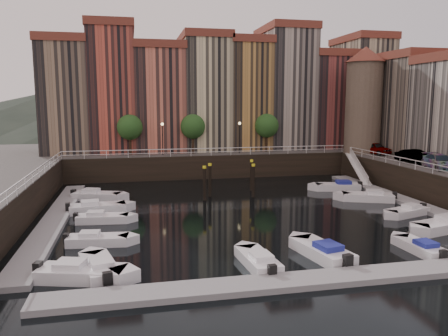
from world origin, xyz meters
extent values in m
plane|color=black|center=(0.00, 0.00, 0.00)|extent=(200.00, 200.00, 0.00)
cube|color=black|center=(0.00, 26.00, 1.50)|extent=(80.00, 20.00, 3.00)
cube|color=gray|center=(-16.20, -1.00, 0.17)|extent=(2.00, 28.00, 0.35)
cube|color=gray|center=(16.20, -1.00, 0.17)|extent=(2.00, 28.00, 0.35)
cube|color=gray|center=(0.00, -17.00, 0.17)|extent=(30.00, 2.00, 0.35)
cone|color=#2D382D|center=(-30.00, 110.00, 7.00)|extent=(80.00, 80.00, 14.00)
cone|color=#2D382D|center=(5.00, 110.00, 9.00)|extent=(100.00, 100.00, 18.00)
cone|color=#2D382D|center=(40.00, 110.00, 6.00)|extent=(70.00, 70.00, 12.00)
cube|color=#866D55|center=(-18.00, 23.50, 10.00)|extent=(6.00, 10.00, 14.00)
cube|color=brown|center=(-18.00, 23.50, 17.50)|extent=(6.30, 10.30, 1.00)
cube|color=#BD4D3B|center=(-12.10, 23.50, 11.00)|extent=(5.80, 10.00, 16.00)
cube|color=brown|center=(-12.10, 23.50, 19.50)|extent=(6.10, 10.30, 1.00)
cube|color=#D57057|center=(-5.95, 23.50, 9.75)|extent=(6.50, 10.00, 13.50)
cube|color=brown|center=(-5.95, 23.50, 17.00)|extent=(6.80, 10.30, 1.00)
cube|color=beige|center=(0.40, 23.50, 10.50)|extent=(6.20, 10.00, 15.00)
cube|color=brown|center=(0.40, 23.50, 18.50)|extent=(6.50, 10.30, 1.00)
cube|color=#BA8944|center=(6.30, 23.50, 10.25)|extent=(5.60, 10.00, 14.50)
cube|color=brown|center=(6.30, 23.50, 18.00)|extent=(5.90, 10.30, 1.00)
cube|color=#A6998B|center=(12.30, 23.50, 11.25)|extent=(6.40, 10.00, 16.50)
cube|color=brown|center=(12.30, 23.50, 20.00)|extent=(6.70, 10.30, 1.00)
cube|color=brown|center=(18.50, 23.50, 9.50)|extent=(6.00, 10.00, 13.00)
cube|color=brown|center=(18.50, 23.50, 16.50)|extent=(6.30, 10.30, 1.00)
cube|color=tan|center=(24.45, 23.50, 10.75)|extent=(5.90, 10.00, 15.50)
cube|color=brown|center=(24.45, 23.50, 19.00)|extent=(6.20, 10.30, 1.00)
cube|color=#7A6D5C|center=(26.50, 12.00, 9.00)|extent=(9.00, 8.00, 12.00)
cube|color=brown|center=(26.50, 12.00, 15.50)|extent=(9.30, 8.30, 1.00)
cylinder|color=#6B5B4C|center=(20.00, 14.50, 9.00)|extent=(4.60, 4.60, 12.00)
cone|color=brown|center=(20.00, 14.50, 15.80)|extent=(5.20, 5.20, 2.00)
cylinder|color=black|center=(-10.00, 18.20, 4.20)|extent=(0.30, 0.30, 2.40)
sphere|color=#1E4719|center=(-10.00, 18.20, 6.60)|extent=(3.20, 3.20, 3.20)
cylinder|color=black|center=(-2.00, 18.20, 4.20)|extent=(0.30, 0.30, 2.40)
sphere|color=#1E4719|center=(-2.00, 18.20, 6.60)|extent=(3.20, 3.20, 3.20)
cylinder|color=black|center=(8.00, 18.20, 4.20)|extent=(0.30, 0.30, 2.40)
sphere|color=#1E4719|center=(8.00, 18.20, 6.60)|extent=(3.20, 3.20, 3.20)
cylinder|color=black|center=(-6.00, 17.20, 5.00)|extent=(0.12, 0.12, 4.00)
sphere|color=#FFD88C|center=(-6.00, 17.20, 7.00)|extent=(0.36, 0.36, 0.36)
cylinder|color=black|center=(4.00, 17.20, 5.00)|extent=(0.12, 0.12, 4.00)
sphere|color=#FFD88C|center=(4.00, 17.20, 7.00)|extent=(0.36, 0.36, 0.36)
cube|color=white|center=(0.00, 16.00, 3.95)|extent=(36.00, 0.08, 0.08)
cube|color=white|center=(0.00, 16.00, 3.50)|extent=(36.00, 0.06, 0.06)
cube|color=white|center=(18.00, -1.00, 3.95)|extent=(0.08, 34.00, 0.08)
cube|color=white|center=(18.00, -1.00, 3.50)|extent=(0.06, 34.00, 0.06)
cube|color=white|center=(-18.00, -1.00, 3.95)|extent=(0.08, 34.00, 0.08)
cube|color=white|center=(-18.00, -1.00, 3.50)|extent=(0.06, 34.00, 0.06)
cube|color=white|center=(17.10, 10.00, 1.75)|extent=(2.78, 8.26, 2.81)
cube|color=white|center=(17.10, 10.00, 2.25)|extent=(1.93, 8.32, 3.65)
cylinder|color=black|center=(-2.83, 4.17, 1.50)|extent=(0.32, 0.32, 3.60)
cylinder|color=yellow|center=(-2.83, 4.17, 3.35)|extent=(0.36, 0.36, 0.25)
cylinder|color=black|center=(-1.98, 5.86, 1.50)|extent=(0.32, 0.32, 3.60)
cylinder|color=yellow|center=(-1.98, 5.86, 3.35)|extent=(0.36, 0.36, 0.25)
cylinder|color=black|center=(2.33, 4.58, 1.50)|extent=(0.32, 0.32, 3.60)
cylinder|color=yellow|center=(2.33, 4.58, 3.35)|extent=(0.36, 0.36, 0.25)
cylinder|color=black|center=(3.03, 7.78, 1.50)|extent=(0.32, 0.32, 3.60)
cylinder|color=yellow|center=(3.03, 7.78, 3.35)|extent=(0.36, 0.36, 0.25)
cube|color=white|center=(-12.72, -14.00, 0.33)|extent=(5.11, 3.09, 0.82)
cube|color=white|center=(-13.35, -13.82, 0.82)|extent=(1.82, 1.67, 0.54)
cube|color=black|center=(-15.12, -13.31, 0.60)|extent=(0.52, 0.63, 0.76)
cube|color=white|center=(-12.29, -7.86, 0.28)|extent=(4.27, 2.07, 0.70)
cube|color=white|center=(-12.85, -7.79, 0.70)|extent=(1.43, 1.27, 0.47)
cube|color=black|center=(-14.42, -7.60, 0.51)|extent=(0.38, 0.50, 0.65)
cube|color=white|center=(-12.32, -2.07, 0.28)|extent=(4.25, 1.99, 0.70)
cube|color=white|center=(-12.88, -2.01, 0.70)|extent=(1.41, 1.25, 0.47)
cube|color=black|center=(-14.46, -1.86, 0.51)|extent=(0.37, 0.50, 0.65)
cube|color=white|center=(-12.96, 1.45, 0.33)|extent=(4.98, 2.31, 0.82)
cube|color=white|center=(-13.62, 1.38, 0.82)|extent=(1.65, 1.46, 0.55)
cube|color=black|center=(-15.48, 1.21, 0.60)|extent=(0.43, 0.58, 0.77)
cube|color=white|center=(-13.38, 6.72, 0.33)|extent=(5.13, 3.26, 0.82)
cube|color=white|center=(-14.00, 6.92, 0.82)|extent=(1.86, 1.72, 0.54)
cube|color=black|center=(-15.76, 7.50, 0.60)|extent=(0.53, 0.64, 0.76)
cube|color=white|center=(13.24, -9.93, 0.34)|extent=(5.24, 3.04, 0.84)
cube|color=white|center=(13.89, -9.77, 0.84)|extent=(1.85, 1.68, 0.56)
cube|color=white|center=(13.38, -5.34, 0.28)|extent=(4.43, 2.78, 0.71)
cube|color=white|center=(13.92, -5.17, 0.71)|extent=(1.60, 1.47, 0.47)
cube|color=black|center=(15.44, -4.68, 0.52)|extent=(0.46, 0.55, 0.66)
cube|color=white|center=(13.04, 0.57, 0.33)|extent=(5.23, 3.57, 0.83)
cube|color=white|center=(13.66, 0.32, 0.83)|extent=(1.94, 1.81, 0.55)
cube|color=black|center=(15.41, -0.39, 0.61)|extent=(0.57, 0.66, 0.78)
cube|color=white|center=(12.53, 6.09, 0.33)|extent=(5.10, 2.85, 0.82)
cube|color=navy|center=(13.17, 5.95, 0.82)|extent=(1.78, 1.61, 0.55)
cube|color=black|center=(14.99, 5.55, 0.60)|extent=(0.49, 0.62, 0.77)
cube|color=white|center=(-11.85, -13.17, 0.30)|extent=(2.74, 4.68, 0.75)
cube|color=white|center=(-11.70, -13.75, 0.75)|extent=(1.51, 1.65, 0.50)
cube|color=black|center=(-11.28, -15.40, 0.55)|extent=(0.57, 0.46, 0.70)
cube|color=white|center=(-2.60, -13.92, 0.29)|extent=(1.97, 4.34, 0.72)
cube|color=white|center=(-2.55, -14.49, 0.72)|extent=(1.26, 1.43, 0.48)
cube|color=black|center=(-2.42, -16.12, 0.53)|extent=(0.51, 0.37, 0.67)
cube|color=white|center=(1.79, -13.33, 0.33)|extent=(2.80, 5.13, 0.83)
cube|color=navy|center=(1.92, -13.98, 0.83)|extent=(1.60, 1.78, 0.55)
cube|color=black|center=(2.30, -15.81, 0.61)|extent=(0.62, 0.49, 0.77)
cube|color=white|center=(8.52, -13.78, 0.27)|extent=(1.77, 4.05, 0.68)
cube|color=navy|center=(8.55, -14.32, 0.68)|extent=(1.16, 1.33, 0.45)
cube|color=black|center=(8.65, -15.85, 0.50)|extent=(0.47, 0.34, 0.63)
imported|color=gray|center=(20.73, 12.44, 3.78)|extent=(3.07, 4.91, 1.56)
imported|color=gray|center=(20.40, 3.74, 3.75)|extent=(2.51, 4.79, 1.50)
imported|color=gray|center=(20.39, -0.13, 3.73)|extent=(3.03, 5.34, 1.46)
camera|label=1|loc=(-9.79, -38.08, 9.78)|focal=35.00mm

